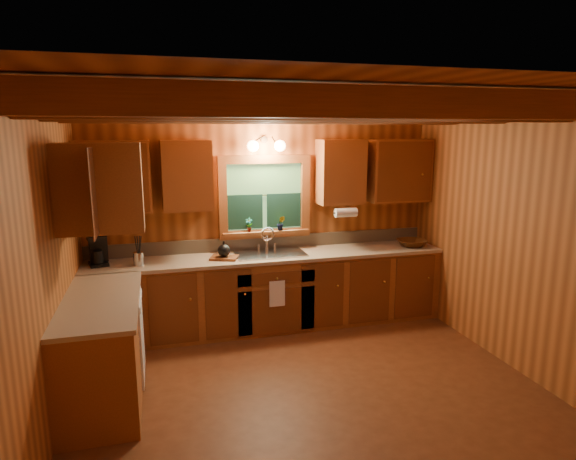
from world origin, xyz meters
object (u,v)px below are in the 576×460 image
(sink, at_px, (270,258))
(cutting_board, at_px, (224,258))
(wicker_basket, at_px, (412,243))
(coffee_maker, at_px, (98,250))

(sink, xyz_separation_m, cutting_board, (-0.56, -0.08, 0.06))
(cutting_board, relative_size, wicker_basket, 0.85)
(coffee_maker, xyz_separation_m, wicker_basket, (3.72, -0.14, -0.12))
(sink, relative_size, wicker_basket, 2.32)
(sink, height_order, wicker_basket, sink)
(coffee_maker, relative_size, cutting_board, 1.10)
(sink, distance_m, coffee_maker, 1.92)
(sink, relative_size, coffee_maker, 2.48)
(sink, height_order, coffee_maker, coffee_maker)
(sink, xyz_separation_m, wicker_basket, (1.81, -0.09, 0.09))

